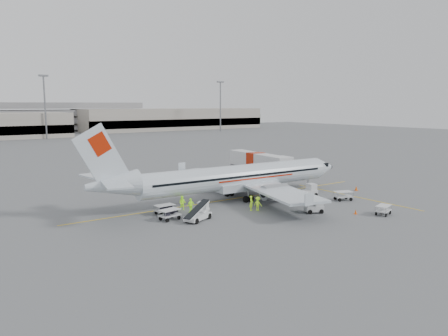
# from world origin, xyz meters

# --- Properties ---
(ground) EXTENTS (360.00, 360.00, 0.00)m
(ground) POSITION_xyz_m (0.00, 0.00, 0.00)
(ground) COLOR #56595B
(stripe_lead) EXTENTS (44.00, 0.20, 0.01)m
(stripe_lead) POSITION_xyz_m (0.00, 0.00, 0.01)
(stripe_lead) COLOR yellow
(stripe_lead) RESTS_ON ground
(stripe_cross) EXTENTS (0.20, 20.00, 0.01)m
(stripe_cross) POSITION_xyz_m (14.00, -8.00, 0.01)
(stripe_cross) COLOR yellow
(stripe_cross) RESTS_ON ground
(terminal_east) EXTENTS (90.00, 26.00, 10.00)m
(terminal_east) POSITION_xyz_m (70.00, 145.00, 5.00)
(terminal_east) COLOR gray
(terminal_east) RESTS_ON ground
(parking_garage) EXTENTS (62.00, 24.00, 14.00)m
(parking_garage) POSITION_xyz_m (25.00, 160.00, 7.00)
(parking_garage) COLOR slate
(parking_garage) RESTS_ON ground
(treeline) EXTENTS (300.00, 3.00, 6.00)m
(treeline) POSITION_xyz_m (0.00, 175.00, 3.00)
(treeline) COLOR black
(treeline) RESTS_ON ground
(mast_center) EXTENTS (3.20, 1.20, 22.00)m
(mast_center) POSITION_xyz_m (5.00, 118.00, 11.00)
(mast_center) COLOR slate
(mast_center) RESTS_ON ground
(mast_east) EXTENTS (3.20, 1.20, 22.00)m
(mast_east) POSITION_xyz_m (80.00, 118.00, 11.00)
(mast_east) COLOR slate
(mast_east) RESTS_ON ground
(aircraft) EXTENTS (37.24, 29.74, 9.96)m
(aircraft) POSITION_xyz_m (0.52, -0.50, 4.98)
(aircraft) COLOR silver
(aircraft) RESTS_ON ground
(jet_bridge) EXTENTS (4.42, 16.75, 4.35)m
(jet_bridge) POSITION_xyz_m (12.10, 10.13, 2.17)
(jet_bridge) COLOR silver
(jet_bridge) RESTS_ON ground
(belt_loader) EXTENTS (4.79, 3.36, 2.43)m
(belt_loader) POSITION_xyz_m (-9.31, -6.40, 1.22)
(belt_loader) COLOR silver
(belt_loader) RESTS_ON ground
(tug_fore) EXTENTS (2.34, 1.50, 1.72)m
(tug_fore) POSITION_xyz_m (8.89, -4.75, 0.86)
(tug_fore) COLOR silver
(tug_fore) RESTS_ON ground
(tug_mid) EXTENTS (2.29, 1.88, 1.54)m
(tug_mid) POSITION_xyz_m (3.14, -11.15, 0.77)
(tug_mid) COLOR silver
(tug_mid) RESTS_ON ground
(tug_aft) EXTENTS (2.29, 2.15, 1.55)m
(tug_aft) POSITION_xyz_m (-8.12, -5.29, 0.78)
(tug_aft) COLOR silver
(tug_aft) RESTS_ON ground
(cart_loaded_a) EXTENTS (2.20, 1.40, 1.11)m
(cart_loaded_a) POSITION_xyz_m (-10.98, -2.09, 0.55)
(cart_loaded_a) COLOR silver
(cart_loaded_a) RESTS_ON ground
(cart_loaded_b) EXTENTS (2.40, 1.68, 1.15)m
(cart_loaded_b) POSITION_xyz_m (-11.63, -4.50, 0.58)
(cart_loaded_b) COLOR silver
(cart_loaded_b) RESTS_ON ground
(cart_empty_a) EXTENTS (2.35, 1.79, 1.08)m
(cart_empty_a) POSITION_xyz_m (8.72, -16.24, 0.54)
(cart_empty_a) COLOR silver
(cart_empty_a) RESTS_ON ground
(cart_empty_b) EXTENTS (2.58, 2.05, 1.18)m
(cart_empty_b) POSITION_xyz_m (10.94, -8.82, 0.59)
(cart_empty_b) COLOR silver
(cart_empty_b) RESTS_ON ground
(cone_nose) EXTENTS (0.42, 0.42, 0.69)m
(cone_nose) POSITION_xyz_m (17.56, -5.69, 0.35)
(cone_nose) COLOR #F1550A
(cone_nose) RESTS_ON ground
(cone_port) EXTENTS (0.43, 0.43, 0.70)m
(cone_port) POSITION_xyz_m (-4.70, 15.41, 0.35)
(cone_port) COLOR #F1550A
(cone_port) RESTS_ON ground
(cone_stbd) EXTENTS (0.33, 0.33, 0.53)m
(cone_stbd) POSITION_xyz_m (6.46, -14.28, 0.27)
(cone_stbd) COLOR #F1550A
(cone_stbd) RESTS_ON ground
(crew_a) EXTENTS (0.75, 0.72, 1.72)m
(crew_a) POSITION_xyz_m (-1.97, -6.24, 0.86)
(crew_a) COLOR #B7FE25
(crew_a) RESTS_ON ground
(crew_b) EXTENTS (1.02, 1.02, 1.67)m
(crew_b) POSITION_xyz_m (-8.36, -1.50, 0.84)
(crew_b) COLOR #B7FE25
(crew_b) RESTS_ON ground
(crew_c) EXTENTS (0.89, 1.19, 1.63)m
(crew_c) POSITION_xyz_m (-1.38, -6.72, 0.82)
(crew_c) COLOR #B7FE25
(crew_c) RESTS_ON ground
(crew_d) EXTENTS (1.02, 0.57, 1.64)m
(crew_d) POSITION_xyz_m (-8.14, -3.02, 0.82)
(crew_d) COLOR #B7FE25
(crew_d) RESTS_ON ground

